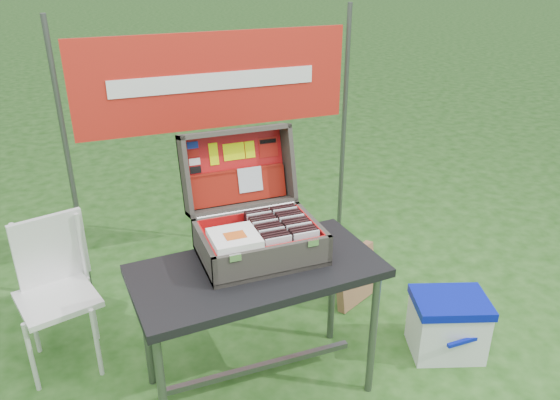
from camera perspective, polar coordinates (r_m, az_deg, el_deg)
name	(u,v)px	position (r m, az deg, el deg)	size (l,w,h in m)	color
ground	(284,384)	(2.89, 0.40, -18.65)	(80.00, 80.00, 0.00)	#1A4610
table	(258,330)	(2.66, -2.28, -13.40)	(1.11, 0.55, 0.69)	black
table_top	(257,271)	(2.47, -2.40, -7.42)	(1.11, 0.55, 0.04)	black
table_leg_fl	(162,392)	(2.43, -12.22, -19.04)	(0.04, 0.04, 0.65)	#59595B
table_leg_fr	(373,337)	(2.68, 9.65, -13.89)	(0.04, 0.04, 0.65)	#59595B
table_leg_bl	(146,330)	(2.76, -13.80, -13.04)	(0.04, 0.04, 0.65)	#59595B
table_leg_br	(332,288)	(2.99, 5.46, -9.14)	(0.04, 0.04, 0.65)	#59595B
table_brace	(259,367)	(2.80, -2.20, -17.04)	(0.96, 0.03, 0.03)	#59595B
suitcase	(255,201)	(2.48, -2.61, -0.16)	(0.55, 0.55, 0.50)	#4A463E
suitcase_base_bottom	(260,254)	(2.54, -2.07, -5.64)	(0.55, 0.39, 0.02)	#4A463E
suitcase_base_wall_front	(274,262)	(2.36, -0.61, -6.45)	(0.55, 0.02, 0.15)	#4A463E
suitcase_base_wall_back	(248,225)	(2.66, -3.39, -2.60)	(0.55, 0.02, 0.15)	#4A463E
suitcase_base_wall_left	(204,252)	(2.45, -7.93, -5.45)	(0.02, 0.39, 0.15)	#4A463E
suitcase_base_wall_right	(312,232)	(2.59, 3.41, -3.39)	(0.02, 0.39, 0.15)	#4A463E
suitcase_liner_floor	(260,251)	(2.53, -2.07, -5.38)	(0.50, 0.35, 0.01)	red
suitcase_latch_left	(235,258)	(2.27, -4.70, -6.02)	(0.05, 0.01, 0.03)	silver
suitcase_latch_right	(313,243)	(2.37, 3.46, -4.47)	(0.05, 0.01, 0.03)	silver
suitcase_hinge	(247,210)	(2.64, -3.50, -1.09)	(0.02, 0.02, 0.49)	silver
suitcase_lid_back	(235,168)	(2.74, -4.76, 3.35)	(0.55, 0.39, 0.02)	#4A463E
suitcase_lid_rim_far	(234,131)	(2.66, -4.82, 7.16)	(0.55, 0.02, 0.15)	#4A463E
suitcase_lid_rim_near	(242,206)	(2.70, -3.98, -0.62)	(0.55, 0.02, 0.15)	#4A463E
suitcase_lid_rim_left	(185,176)	(2.62, -9.90, 2.45)	(0.02, 0.39, 0.15)	#4A463E
suitcase_lid_rim_right	(288,162)	(2.76, 0.84, 3.97)	(0.02, 0.39, 0.15)	#4A463E
suitcase_lid_liner	(235,168)	(2.72, -4.68, 3.33)	(0.50, 0.34, 0.01)	red
suitcase_liner_wall_front	(273,258)	(2.36, -0.73, -6.07)	(0.50, 0.01, 0.12)	red
suitcase_liner_wall_back	(249,224)	(2.64, -3.31, -2.52)	(0.50, 0.01, 0.12)	red
suitcase_liner_wall_left	(207,250)	(2.44, -7.64, -5.18)	(0.01, 0.35, 0.12)	red
suitcase_liner_wall_right	(310,231)	(2.58, 3.14, -3.24)	(0.01, 0.35, 0.12)	red
suitcase_lid_pocket	(238,187)	(2.72, -4.36, 1.41)	(0.48, 0.16, 0.03)	maroon
suitcase_pocket_edge	(237,171)	(2.70, -4.50, 3.02)	(0.47, 0.02, 0.02)	maroon
suitcase_pocket_cd	(250,180)	(2.71, -3.14, 2.15)	(0.12, 0.12, 0.01)	silver
lid_sticker_cc_a	(193,145)	(2.66, -9.12, 5.67)	(0.05, 0.03, 0.00)	#1933B2
lid_sticker_cc_b	(194,153)	(2.66, -9.01, 4.82)	(0.05, 0.03, 0.00)	#B61911
lid_sticker_cc_c	(195,162)	(2.67, -8.91, 3.97)	(0.05, 0.03, 0.00)	white
lid_sticker_cc_d	(196,170)	(2.67, -8.80, 3.12)	(0.05, 0.03, 0.00)	black
lid_card_neon_tall	(214,154)	(2.68, -6.94, 4.78)	(0.04, 0.11, 0.00)	#DCFB01
lid_card_neon_main	(234,152)	(2.71, -4.83, 5.07)	(0.11, 0.08, 0.00)	#DCFB01
lid_card_neon_small	(250,150)	(2.73, -3.16, 5.29)	(0.05, 0.08, 0.00)	#DCFB01
lid_sticker_band	(268,147)	(2.76, -1.23, 5.54)	(0.10, 0.10, 0.00)	#B61911
lid_sticker_band_bar	(268,141)	(2.76, -1.29, 6.15)	(0.09, 0.02, 0.00)	black
cd_left_0	(279,251)	(2.38, -0.14, -5.40)	(0.12, 0.01, 0.14)	silver
cd_left_1	(277,249)	(2.40, -0.32, -5.16)	(0.12, 0.01, 0.14)	black
cd_left_2	(275,247)	(2.42, -0.50, -4.93)	(0.12, 0.01, 0.14)	black
cd_left_3	(274,245)	(2.43, -0.68, -4.69)	(0.12, 0.01, 0.14)	black
cd_left_4	(272,242)	(2.45, -0.86, -4.46)	(0.12, 0.01, 0.14)	silver
cd_left_5	(270,240)	(2.47, -1.03, -4.23)	(0.12, 0.01, 0.14)	black
cd_left_6	(269,238)	(2.49, -1.20, -4.01)	(0.12, 0.01, 0.14)	black
cd_left_7	(267,236)	(2.51, -1.37, -3.79)	(0.12, 0.01, 0.14)	black
cd_left_8	(265,234)	(2.52, -1.53, -3.57)	(0.12, 0.01, 0.14)	silver
cd_left_9	(264,232)	(2.54, -1.70, -3.36)	(0.12, 0.01, 0.14)	black
cd_left_10	(262,230)	(2.56, -1.86, -3.15)	(0.12, 0.01, 0.14)	black
cd_left_11	(261,228)	(2.58, -2.02, -2.94)	(0.12, 0.01, 0.14)	black
cd_left_12	(259,226)	(2.60, -2.17, -2.73)	(0.12, 0.01, 0.14)	silver
cd_left_13	(258,224)	(2.61, -2.33, -2.53)	(0.12, 0.01, 0.14)	black
cd_left_14	(256,222)	(2.63, -2.48, -2.33)	(0.12, 0.01, 0.14)	black
cd_right_0	(306,246)	(2.43, 2.78, -4.84)	(0.12, 0.01, 0.14)	silver
cd_right_1	(305,244)	(2.44, 2.58, -4.60)	(0.12, 0.01, 0.14)	black
cd_right_2	(303,242)	(2.46, 2.38, -4.38)	(0.12, 0.01, 0.14)	black
cd_right_3	(301,240)	(2.48, 2.18, -4.15)	(0.12, 0.01, 0.14)	black
cd_right_4	(299,237)	(2.49, 1.99, -3.93)	(0.12, 0.01, 0.14)	silver
cd_right_5	(297,235)	(2.51, 1.80, -3.71)	(0.12, 0.01, 0.14)	black
cd_right_6	(295,233)	(2.53, 1.61, -3.50)	(0.12, 0.01, 0.14)	black
cd_right_7	(294,231)	(2.55, 1.43, -3.28)	(0.12, 0.01, 0.14)	black
cd_right_8	(292,229)	(2.56, 1.24, -3.07)	(0.12, 0.01, 0.14)	silver
cd_right_9	(290,227)	(2.58, 1.06, -2.87)	(0.12, 0.01, 0.14)	black
cd_right_10	(288,225)	(2.60, 0.88, -2.66)	(0.12, 0.01, 0.14)	black
cd_right_11	(287,223)	(2.62, 0.71, -2.46)	(0.12, 0.01, 0.14)	black
cd_right_12	(285,221)	(2.64, 0.54, -2.26)	(0.12, 0.01, 0.14)	silver
cd_right_13	(283,220)	(2.65, 0.37, -2.06)	(0.12, 0.01, 0.14)	black
cd_right_14	(282,218)	(2.67, 0.20, -1.87)	(0.12, 0.01, 0.14)	black
songbook_0	(235,240)	(2.37, -4.77, -4.20)	(0.20, 0.20, 0.01)	white
songbook_1	(234,239)	(2.37, -4.78, -4.10)	(0.20, 0.20, 0.01)	white
songbook_2	(234,238)	(2.37, -4.78, -3.99)	(0.20, 0.20, 0.01)	white
songbook_3	(234,237)	(2.36, -4.79, -3.89)	(0.20, 0.20, 0.01)	white
songbook_4	(234,236)	(2.36, -4.79, -3.78)	(0.20, 0.20, 0.01)	white
songbook_5	(234,235)	(2.36, -4.79, -3.67)	(0.20, 0.20, 0.01)	white
songbook_graphic	(235,235)	(2.35, -4.73, -3.70)	(0.09, 0.07, 0.00)	#D85919
cooler	(447,325)	(3.10, 17.09, -12.37)	(0.38, 0.29, 0.34)	white
cooler_body	(447,328)	(3.12, 17.04, -12.71)	(0.37, 0.27, 0.29)	white
cooler_lid	(451,302)	(3.02, 17.44, -10.15)	(0.38, 0.29, 0.05)	#0614A5
cooler_handle	(467,341)	(3.01, 18.93, -13.73)	(0.23, 0.02, 0.02)	#0614A5
chair	(58,301)	(2.98, -22.21, -9.74)	(0.35, 0.39, 0.78)	silver
chair_seat	(57,299)	(2.98, -22.23, -9.60)	(0.35, 0.35, 0.03)	silver
chair_backrest	(50,250)	(3.02, -22.86, -4.80)	(0.35, 0.03, 0.37)	silver
chair_leg_fl	(32,358)	(2.98, -24.53, -14.75)	(0.02, 0.02, 0.40)	silver
chair_leg_fr	(97,343)	(2.96, -18.59, -13.96)	(0.02, 0.02, 0.40)	silver
chair_leg_bl	(33,321)	(3.22, -24.39, -11.47)	(0.02, 0.02, 0.40)	silver
chair_leg_br	(93,309)	(3.20, -18.98, -10.72)	(0.02, 0.02, 0.40)	silver
chair_upright_left	(19,257)	(3.04, -25.65, -5.35)	(0.02, 0.02, 0.37)	silver
chair_upright_right	(82,246)	(3.02, -20.00, -4.53)	(0.02, 0.02, 0.37)	silver
cardboard_box	(356,276)	(3.39, 7.91, -7.90)	(0.33, 0.05, 0.35)	#A76E4B
banner_post_left	(71,173)	(3.26, -21.05, 2.62)	(0.03, 0.03, 1.70)	#59595B
banner_post_right	(343,139)	(3.64, 6.63, 6.38)	(0.03, 0.03, 1.70)	#59595B
banner	(215,81)	(3.21, -6.81, 12.24)	(1.60, 0.01, 0.55)	red
banner_text	(216,81)	(3.20, -6.75, 12.20)	(1.20, 0.00, 0.10)	white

